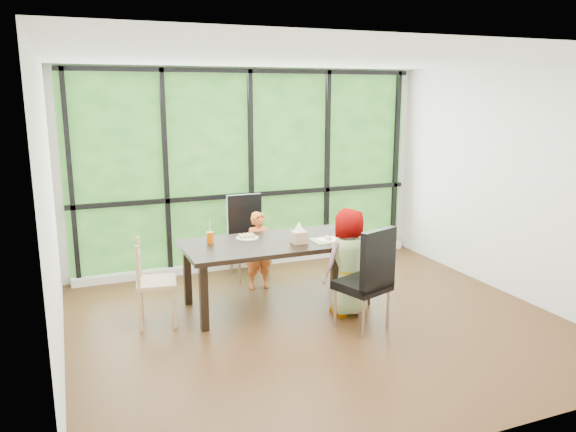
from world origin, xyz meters
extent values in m
plane|color=black|center=(0.00, 0.00, 0.00)|extent=(5.00, 5.00, 0.00)
plane|color=silver|center=(0.00, 2.25, 1.35)|extent=(5.00, 0.00, 5.00)
cube|color=#1D4D1C|center=(0.00, 2.23, 1.35)|extent=(4.80, 0.02, 2.65)
cube|color=silver|center=(0.00, 2.15, 0.05)|extent=(4.80, 0.12, 0.10)
cube|color=black|center=(-0.22, 0.65, 0.38)|extent=(2.08, 1.00, 0.75)
cube|color=black|center=(-0.22, 1.64, 0.54)|extent=(0.46, 0.46, 1.08)
cube|color=black|center=(0.35, -0.29, 0.54)|extent=(0.59, 0.59, 1.08)
cube|color=#A17C5B|center=(-1.57, 0.63, 0.45)|extent=(0.46, 0.48, 0.90)
imported|color=#CF5C22|center=(-0.22, 1.24, 0.48)|extent=(0.36, 0.25, 0.96)
imported|color=slate|center=(0.39, 0.09, 0.59)|extent=(0.62, 0.44, 1.18)
cube|color=tan|center=(0.35, 0.46, 0.75)|extent=(0.39, 0.29, 0.01)
cylinder|color=white|center=(-0.49, 0.87, 0.76)|extent=(0.26, 0.26, 0.02)
cylinder|color=white|center=(0.33, 0.45, 0.76)|extent=(0.24, 0.24, 0.01)
cylinder|color=#DD5700|center=(-0.93, 0.85, 0.81)|extent=(0.08, 0.08, 0.12)
cylinder|color=#54B52C|center=(0.62, 0.38, 0.80)|extent=(0.07, 0.07, 0.11)
cylinder|color=white|center=(0.74, 0.71, 0.80)|extent=(0.09, 0.09, 0.09)
cube|color=tan|center=(-0.02, 0.48, 0.82)|extent=(0.16, 0.16, 0.13)
cylinder|color=white|center=(-0.93, 0.85, 0.91)|extent=(0.01, 0.04, 0.20)
cylinder|color=pink|center=(0.62, 0.38, 0.90)|extent=(0.01, 0.04, 0.20)
cone|color=white|center=(-0.02, 0.48, 0.94)|extent=(0.12, 0.12, 0.11)
camera|label=1|loc=(-2.36, -4.99, 2.38)|focal=34.80mm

